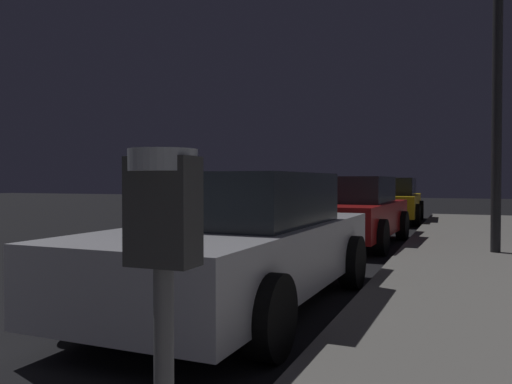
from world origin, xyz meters
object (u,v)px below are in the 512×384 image
Objects in this scene: car_yellow_cab at (390,200)px; street_lamp at (498,14)px; parking_meter at (163,262)px; car_silver at (242,241)px; car_red at (351,211)px.

street_lamp is at bearing -70.37° from car_yellow_cab.
car_yellow_cab is 0.73× the size of street_lamp.
street_lamp reaches higher than parking_meter.
car_yellow_cab is at bearing 95.13° from parking_meter.
car_red is at bearing 90.00° from car_silver.
car_silver is at bearing -121.16° from street_lamp.
car_silver is at bearing -90.00° from car_red.
car_silver is 1.06× the size of car_red.
car_yellow_cab is (-1.42, 15.80, -0.41)m from parking_meter.
car_red is 0.71× the size of street_lamp.
street_lamp is (2.69, 4.45, 3.41)m from car_silver.
car_silver is 0.75× the size of street_lamp.
parking_meter is at bearing -69.56° from car_silver.
car_silver is 1.02× the size of car_yellow_cab.
car_yellow_cab is at bearing 109.63° from street_lamp.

